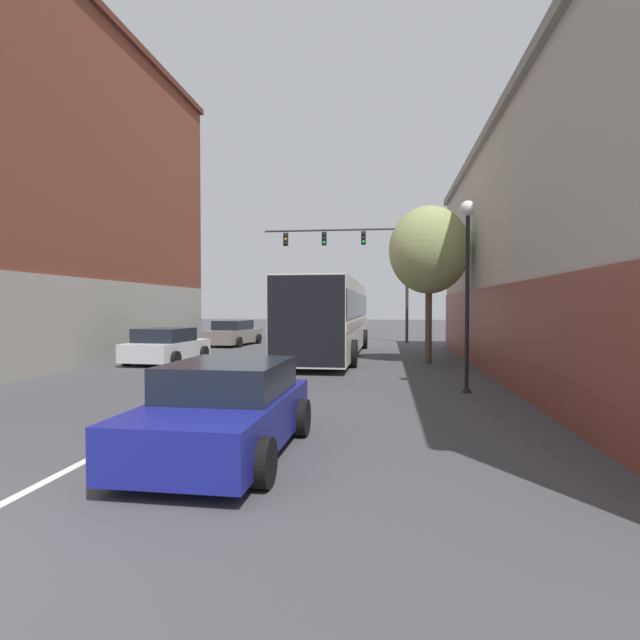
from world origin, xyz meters
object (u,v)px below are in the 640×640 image
Objects in this scene: street_tree_near at (429,250)px; street_lamp at (467,267)px; bus at (330,315)px; traffic_signal_gantry at (360,255)px; hatchback_foreground at (225,410)px; parked_car_left_mid at (167,346)px; parked_car_left_near at (234,333)px.

street_lamp is at bearing -86.62° from street_tree_near.
bus is 10.03m from street_lamp.
traffic_signal_gantry is 11.35m from street_tree_near.
traffic_signal_gantry is at bearing 106.57° from street_tree_near.
street_lamp reaches higher than hatchback_foreground.
bus is at bearing 1.54° from hatchback_foreground.
bus is 14.79m from hatchback_foreground.
hatchback_foreground is at bearing -179.21° from bus.
traffic_signal_gantry is (6.86, 12.10, 4.70)m from parked_car_left_mid.
hatchback_foreground reaches higher than parked_car_left_mid.
parked_car_left_mid is at bearing 29.65° from hatchback_foreground.
parked_car_left_mid is (-6.02, -3.46, -1.18)m from bus.
parked_car_left_mid is 0.45× the size of traffic_signal_gantry.
bus is at bearing -123.77° from parked_car_left_near.
hatchback_foreground is at bearing -91.89° from traffic_signal_gantry.
traffic_signal_gantry reaches higher than parked_car_left_near.
street_tree_near is at bearing -16.39° from hatchback_foreground.
street_tree_near reaches higher than street_lamp.
street_lamp is at bearing -152.82° from bus.
hatchback_foreground is at bearing -155.61° from parked_car_left_near.
parked_car_left_near is 0.52× the size of traffic_signal_gantry.
bus is 3.26× the size of hatchback_foreground.
bus is 3.26× the size of parked_car_left_mid.
hatchback_foreground is at bearing -107.66° from street_tree_near.
street_tree_near is (3.22, -10.83, -0.99)m from traffic_signal_gantry.
traffic_signal_gantry is 1.46× the size of street_tree_near.
parked_car_left_near is (-6.03, 5.28, -1.15)m from bus.
traffic_signal_gantry reaches higher than hatchback_foreground.
parked_car_left_mid is 0.66× the size of street_tree_near.
traffic_signal_gantry reaches higher than street_tree_near.
street_lamp is (4.46, -8.88, 1.37)m from bus.
traffic_signal_gantry reaches higher than bus.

